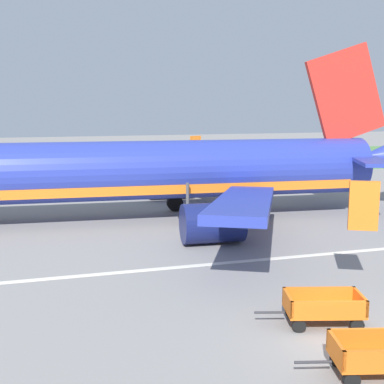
% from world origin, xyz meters
% --- Properties ---
extents(ground_plane, '(220.00, 220.00, 0.00)m').
position_xyz_m(ground_plane, '(0.00, 0.00, 0.00)').
color(ground_plane, gray).
extents(grass_strip, '(220.00, 28.00, 0.06)m').
position_xyz_m(grass_strip, '(0.00, 51.47, 0.03)').
color(grass_strip, '#518442').
rests_on(grass_strip, ground).
extents(apron_stripe, '(120.00, 0.36, 0.01)m').
position_xyz_m(apron_stripe, '(0.00, 8.68, 0.01)').
color(apron_stripe, silver).
rests_on(apron_stripe, ground).
extents(airplane, '(37.66, 30.25, 11.34)m').
position_xyz_m(airplane, '(-1.80, 18.92, 3.05)').
color(airplane, '#28389E').
rests_on(airplane, ground).
extents(baggage_cart_nearest, '(3.62, 1.96, 1.07)m').
position_xyz_m(baggage_cart_nearest, '(-0.43, -2.01, 0.60)').
color(baggage_cart_nearest, orange).
rests_on(baggage_cart_nearest, ground).
extents(baggage_cart_second_in_row, '(3.62, 2.00, 1.07)m').
position_xyz_m(baggage_cart_second_in_row, '(-0.14, 1.37, 0.60)').
color(baggage_cart_second_in_row, orange).
rests_on(baggage_cart_second_in_row, ground).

